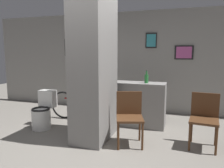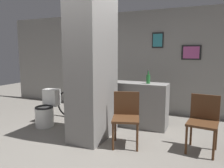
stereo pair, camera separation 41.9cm
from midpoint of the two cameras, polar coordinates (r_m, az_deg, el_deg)
ground_plane at (r=3.77m, az=-5.55°, el=-16.11°), size 14.00×14.00×0.00m
wall_back at (r=5.87m, az=7.10°, el=5.77°), size 8.00×0.09×2.60m
pillar_center at (r=3.87m, az=-2.04°, el=4.51°), size 0.59×0.99×2.60m
counter_shelf at (r=4.69m, az=7.84°, el=-5.23°), size 1.48×0.44×0.93m
toilet at (r=4.81m, az=-14.38°, el=-6.84°), size 0.38×0.54×0.76m
chair_near_pillar at (r=3.72m, az=6.95°, el=-8.14°), size 0.55×0.55×0.89m
chair_by_doorway at (r=3.83m, az=25.72°, el=-8.44°), size 0.48×0.48×0.89m
bicycle at (r=5.06m, az=-4.06°, el=-5.63°), size 1.71×0.42×0.70m
bottle_tall at (r=4.48m, az=12.10°, el=1.37°), size 0.08×0.08×0.28m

